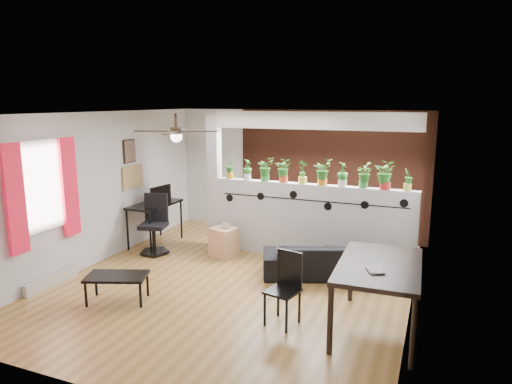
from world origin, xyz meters
name	(u,v)px	position (x,y,z in m)	size (l,w,h in m)	color
room_shell	(235,200)	(0.00, 0.00, 1.30)	(6.30, 7.10, 2.90)	olive
partition_wall	(311,222)	(0.80, 1.50, 0.68)	(3.60, 0.18, 1.35)	#BCBCC1
ceiling_header	(314,121)	(0.80, 1.50, 2.45)	(3.60, 0.18, 0.30)	white
pier_column	(214,180)	(-1.11, 1.50, 1.30)	(0.22, 0.20, 2.60)	#BCBCC1
brick_panel	(331,175)	(0.80, 2.97, 1.30)	(3.90, 0.05, 2.60)	#AF4F32
vine_decal	(310,200)	(0.80, 1.40, 1.08)	(3.31, 0.01, 0.30)	black
window_assembly	(42,189)	(-2.56, -1.20, 1.51)	(0.09, 1.30, 1.55)	white
baseboard_heater	(52,280)	(-2.54, -1.20, 0.09)	(0.08, 1.00, 0.18)	beige
corkboard	(133,177)	(-2.58, 0.95, 1.35)	(0.03, 0.60, 0.45)	#A1804D
framed_art	(129,151)	(-2.58, 0.90, 1.85)	(0.03, 0.34, 0.44)	#8C7259
ceiling_fan	(176,133)	(-0.80, -0.30, 2.31)	(1.19, 1.19, 0.43)	black
potted_plant_0	(230,168)	(-0.78, 1.50, 1.55)	(0.22, 0.23, 0.38)	orange
potted_plant_1	(247,169)	(-0.43, 1.50, 1.55)	(0.22, 0.24, 0.38)	silver
potted_plant_2	(265,168)	(-0.08, 1.50, 1.58)	(0.26, 0.28, 0.43)	#2F8332
potted_plant_3	(284,170)	(0.27, 1.50, 1.58)	(0.24, 0.20, 0.43)	#C94020
potted_plant_4	(303,171)	(0.62, 1.50, 1.57)	(0.27, 0.25, 0.42)	#EADE52
potted_plant_5	(322,171)	(0.98, 1.50, 1.59)	(0.26, 0.29, 0.46)	orange
potted_plant_6	(343,173)	(1.33, 1.50, 1.57)	(0.24, 0.26, 0.42)	silver
potted_plant_7	(364,175)	(1.68, 1.50, 1.57)	(0.23, 0.26, 0.42)	green
potted_plant_8	(386,174)	(2.03, 1.50, 1.60)	(0.28, 0.24, 0.48)	red
potted_plant_9	(408,179)	(2.38, 1.50, 1.55)	(0.22, 0.23, 0.37)	#BEC445
sofa	(322,260)	(1.18, 0.76, 0.26)	(1.79, 0.70, 0.52)	black
cube_shelf	(224,242)	(-0.69, 1.01, 0.26)	(0.43, 0.38, 0.53)	tan
cup	(226,226)	(-0.64, 1.01, 0.58)	(0.13, 0.13, 0.10)	gray
computer_desk	(155,207)	(-2.25, 1.16, 0.74)	(0.61, 1.15, 0.82)	black
monitor	(159,197)	(-2.25, 1.31, 0.91)	(0.05, 0.31, 0.18)	black
office_chair	(155,228)	(-1.95, 0.70, 0.48)	(0.56, 0.57, 1.08)	black
dining_table	(379,271)	(2.25, -0.74, 0.77)	(1.00, 1.60, 0.86)	black
book	(367,270)	(2.15, -1.04, 0.87)	(0.18, 0.24, 0.02)	gray
folding_chair	(286,281)	(1.15, -0.97, 0.55)	(0.45, 0.45, 0.93)	black
coffee_table	(117,278)	(-1.24, -1.27, 0.35)	(0.94, 0.73, 0.39)	black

